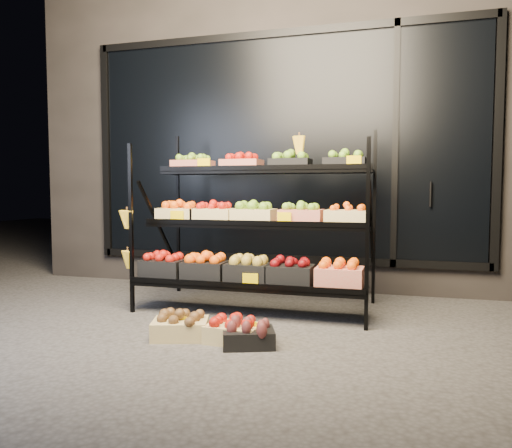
% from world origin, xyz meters
% --- Properties ---
extents(ground, '(24.00, 24.00, 0.00)m').
position_xyz_m(ground, '(0.00, 0.00, 0.00)').
color(ground, '#514F4C').
rests_on(ground, ground).
extents(building, '(6.00, 2.08, 3.50)m').
position_xyz_m(building, '(0.00, 2.59, 1.75)').
color(building, '#2D2826').
rests_on(building, ground).
extents(display_rack, '(2.18, 1.02, 1.71)m').
position_xyz_m(display_rack, '(-0.01, 0.60, 0.79)').
color(display_rack, black).
rests_on(display_rack, ground).
extents(tag_floor_a, '(0.13, 0.01, 0.12)m').
position_xyz_m(tag_floor_a, '(-0.28, -0.40, 0.06)').
color(tag_floor_a, '#F0C700').
rests_on(tag_floor_a, ground).
extents(tag_floor_b, '(0.13, 0.01, 0.12)m').
position_xyz_m(tag_floor_b, '(0.29, -0.40, 0.06)').
color(tag_floor_b, '#F0C700').
rests_on(tag_floor_b, ground).
extents(floor_crate_left, '(0.47, 0.40, 0.20)m').
position_xyz_m(floor_crate_left, '(-0.28, -0.41, 0.09)').
color(floor_crate_left, '#DCC57F').
rests_on(floor_crate_left, ground).
extents(floor_crate_midright, '(0.40, 0.31, 0.19)m').
position_xyz_m(floor_crate_midright, '(0.13, -0.40, 0.09)').
color(floor_crate_midright, '#DCC57F').
rests_on(floor_crate_midright, ground).
extents(floor_crate_right, '(0.43, 0.37, 0.19)m').
position_xyz_m(floor_crate_right, '(0.26, -0.46, 0.09)').
color(floor_crate_right, black).
rests_on(floor_crate_right, ground).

